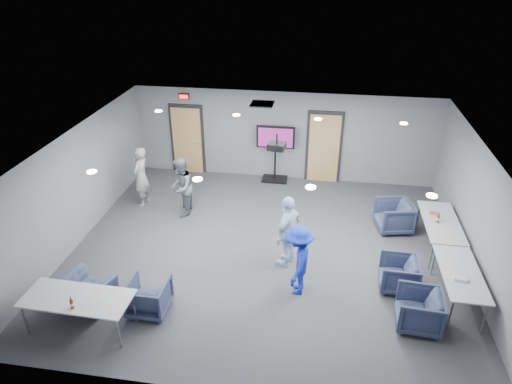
# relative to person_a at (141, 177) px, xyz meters

# --- Properties ---
(floor) EXTENTS (9.00, 9.00, 0.00)m
(floor) POSITION_rel_person_a_xyz_m (3.64, -1.68, -0.85)
(floor) COLOR #33353A
(floor) RESTS_ON ground
(ceiling) EXTENTS (9.00, 9.00, 0.00)m
(ceiling) POSITION_rel_person_a_xyz_m (3.64, -1.68, 1.85)
(ceiling) COLOR white
(ceiling) RESTS_ON wall_back
(wall_back) EXTENTS (9.00, 0.02, 2.70)m
(wall_back) POSITION_rel_person_a_xyz_m (3.64, 2.32, 0.50)
(wall_back) COLOR slate
(wall_back) RESTS_ON floor
(wall_front) EXTENTS (9.00, 0.02, 2.70)m
(wall_front) POSITION_rel_person_a_xyz_m (3.64, -5.68, 0.50)
(wall_front) COLOR slate
(wall_front) RESTS_ON floor
(wall_left) EXTENTS (0.02, 8.00, 2.70)m
(wall_left) POSITION_rel_person_a_xyz_m (-0.86, -1.68, 0.50)
(wall_left) COLOR slate
(wall_left) RESTS_ON floor
(wall_right) EXTENTS (0.02, 8.00, 2.70)m
(wall_right) POSITION_rel_person_a_xyz_m (8.14, -1.68, 0.50)
(wall_right) COLOR slate
(wall_right) RESTS_ON floor
(door_left) EXTENTS (1.06, 0.17, 2.24)m
(door_left) POSITION_rel_person_a_xyz_m (0.64, 2.27, 0.22)
(door_left) COLOR black
(door_left) RESTS_ON wall_back
(door_right) EXTENTS (1.06, 0.17, 2.24)m
(door_right) POSITION_rel_person_a_xyz_m (4.84, 2.27, 0.22)
(door_right) COLOR black
(door_right) RESTS_ON wall_back
(exit_sign) EXTENTS (0.32, 0.08, 0.16)m
(exit_sign) POSITION_rel_person_a_xyz_m (0.64, 2.25, 1.60)
(exit_sign) COLOR black
(exit_sign) RESTS_ON wall_back
(hvac_diffuser) EXTENTS (0.60, 0.60, 0.03)m
(hvac_diffuser) POSITION_rel_person_a_xyz_m (3.14, 1.12, 1.84)
(hvac_diffuser) COLOR black
(hvac_diffuser) RESTS_ON ceiling
(downlights) EXTENTS (6.18, 3.78, 0.02)m
(downlights) POSITION_rel_person_a_xyz_m (3.64, -1.68, 1.84)
(downlights) COLOR white
(downlights) RESTS_ON ceiling
(person_a) EXTENTS (0.47, 0.66, 1.69)m
(person_a) POSITION_rel_person_a_xyz_m (0.00, 0.00, 0.00)
(person_a) COLOR gray
(person_a) RESTS_ON floor
(person_b) EXTENTS (0.69, 0.84, 1.60)m
(person_b) POSITION_rel_person_a_xyz_m (1.22, -0.34, -0.05)
(person_b) COLOR slate
(person_b) RESTS_ON floor
(person_c) EXTENTS (0.76, 1.08, 1.70)m
(person_c) POSITION_rel_person_a_xyz_m (4.19, -2.08, 0.00)
(person_c) COLOR #C3DBFA
(person_c) RESTS_ON floor
(person_d) EXTENTS (0.66, 1.04, 1.54)m
(person_d) POSITION_rel_person_a_xyz_m (4.49, -3.00, -0.08)
(person_d) COLOR #1B31AF
(person_d) RESTS_ON floor
(chair_right_a) EXTENTS (0.99, 0.97, 0.77)m
(chair_right_a) POSITION_rel_person_a_xyz_m (6.69, -0.26, -0.46)
(chair_right_a) COLOR #313B56
(chair_right_a) RESTS_ON floor
(chair_right_b) EXTENTS (0.80, 0.78, 0.71)m
(chair_right_b) POSITION_rel_person_a_xyz_m (6.54, -2.59, -0.49)
(chair_right_b) COLOR #323956
(chair_right_b) RESTS_ON floor
(chair_right_c) EXTENTS (0.87, 0.85, 0.74)m
(chair_right_c) POSITION_rel_person_a_xyz_m (6.78, -3.65, -0.47)
(chair_right_c) COLOR #313A55
(chair_right_c) RESTS_ON floor
(chair_front_a) EXTENTS (0.76, 0.78, 0.71)m
(chair_front_a) POSITION_rel_person_a_xyz_m (1.68, -4.03, -0.49)
(chair_front_a) COLOR #384061
(chair_front_a) RESTS_ON floor
(chair_front_b) EXTENTS (1.16, 1.07, 0.63)m
(chair_front_b) POSITION_rel_person_a_xyz_m (0.41, -4.08, -0.53)
(chair_front_b) COLOR #394662
(chair_front_b) RESTS_ON floor
(table_right_a) EXTENTS (0.79, 1.91, 0.73)m
(table_right_a) POSITION_rel_person_a_xyz_m (7.64, -0.94, -0.16)
(table_right_a) COLOR silver
(table_right_a) RESTS_ON floor
(table_right_b) EXTENTS (0.75, 1.81, 0.73)m
(table_right_b) POSITION_rel_person_a_xyz_m (7.64, -2.84, -0.16)
(table_right_b) COLOR silver
(table_right_b) RESTS_ON floor
(table_front_left) EXTENTS (2.00, 0.87, 0.73)m
(table_front_left) POSITION_rel_person_a_xyz_m (0.60, -4.68, -0.16)
(table_front_left) COLOR silver
(table_front_left) RESTS_ON floor
(bottle_front) EXTENTS (0.07, 0.07, 0.25)m
(bottle_front) POSITION_rel_person_a_xyz_m (0.67, -4.94, -0.02)
(bottle_front) COLOR #5F2D10
(bottle_front) RESTS_ON table_front_left
(bottle_right) EXTENTS (0.07, 0.07, 0.26)m
(bottle_right) POSITION_rel_person_a_xyz_m (7.54, -0.99, -0.02)
(bottle_right) COLOR #5F2D10
(bottle_right) RESTS_ON table_right_a
(snack_box) EXTENTS (0.17, 0.12, 0.04)m
(snack_box) POSITION_rel_person_a_xyz_m (7.52, -0.61, -0.10)
(snack_box) COLOR #CD4833
(snack_box) RESTS_ON table_right_a
(wrapper) EXTENTS (0.26, 0.21, 0.05)m
(wrapper) POSITION_rel_person_a_xyz_m (7.57, -3.08, -0.09)
(wrapper) COLOR silver
(wrapper) RESTS_ON table_right_b
(tv_stand) EXTENTS (1.13, 0.54, 1.74)m
(tv_stand) POSITION_rel_person_a_xyz_m (3.41, 2.07, 0.14)
(tv_stand) COLOR black
(tv_stand) RESTS_ON floor
(projector) EXTENTS (0.42, 0.39, 0.37)m
(projector) POSITION_rel_person_a_xyz_m (3.78, -1.05, 1.56)
(projector) COLOR black
(projector) RESTS_ON ceiling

